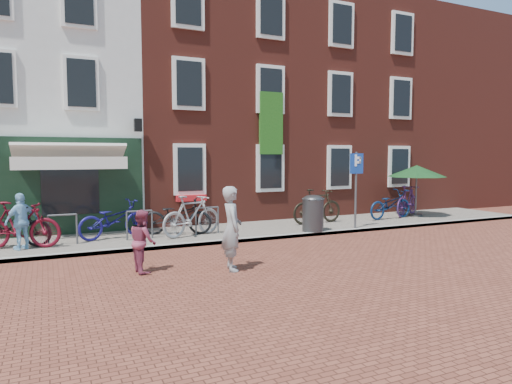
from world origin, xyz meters
name	(u,v)px	position (x,y,z in m)	size (l,w,h in m)	color
ground	(204,246)	(0.00, 0.00, 0.00)	(80.00, 80.00, 0.00)	brown
sidewalk	(219,233)	(1.00, 1.50, 0.05)	(24.00, 3.00, 0.10)	slate
building_stucco	(8,98)	(-5.00, 7.00, 4.50)	(8.00, 8.00, 9.00)	silver
building_brick_mid	(196,95)	(2.00, 7.00, 5.00)	(6.00, 8.00, 10.00)	maroon
building_brick_right	(316,102)	(8.00, 7.00, 5.00)	(6.00, 8.00, 10.00)	maroon
filler_right	(419,117)	(14.50, 7.00, 4.50)	(7.00, 8.00, 9.00)	maroon
litter_bin	(313,211)	(3.66, 0.30, 0.73)	(0.66, 0.66, 1.21)	#39393B
parking_sign	(356,176)	(5.24, 0.24, 1.78)	(0.50, 0.08, 2.48)	#4C4C4F
parasol	(417,169)	(9.19, 1.63, 1.94)	(2.21, 2.21, 2.08)	#4C4C4F
woman	(232,228)	(-0.27, -2.72, 0.91)	(0.66, 0.43, 1.81)	gray
boy	(143,241)	(-2.04, -2.09, 0.66)	(0.65, 0.50, 1.33)	#8E3851
cafe_person	(22,221)	(-4.44, 1.03, 0.82)	(0.84, 0.35, 1.43)	#89C1E7
bicycle_0	(9,227)	(-4.75, 1.45, 0.64)	(0.72, 2.07, 1.09)	black
bicycle_1	(19,225)	(-4.50, 1.17, 0.70)	(0.57, 2.01, 1.21)	#540A17
bicycle_2	(114,219)	(-2.14, 1.67, 0.64)	(0.72, 2.07, 1.09)	navy
bicycle_3	(192,216)	(-0.02, 1.07, 0.70)	(0.57, 2.01, 1.21)	gray
bicycle_4	(177,216)	(-0.34, 1.52, 0.64)	(0.72, 2.07, 1.09)	black
bicycle_5	(317,206)	(4.65, 1.60, 0.70)	(0.57, 2.01, 1.21)	black
bicycle_6	(390,204)	(7.75, 1.44, 0.64)	(0.72, 2.07, 1.09)	#092046
bicycle_7	(407,201)	(8.86, 1.74, 0.70)	(0.57, 2.01, 1.21)	#462159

